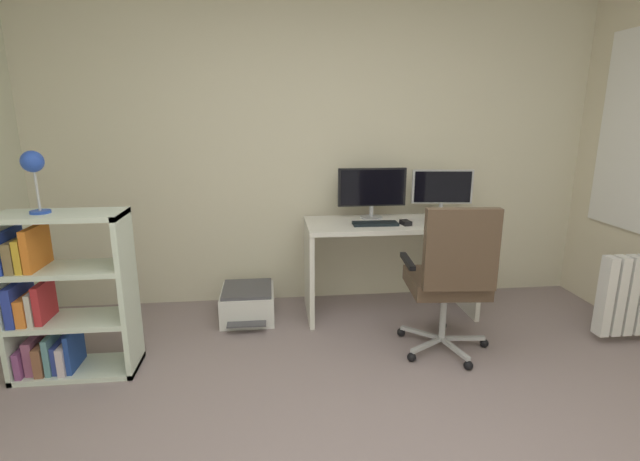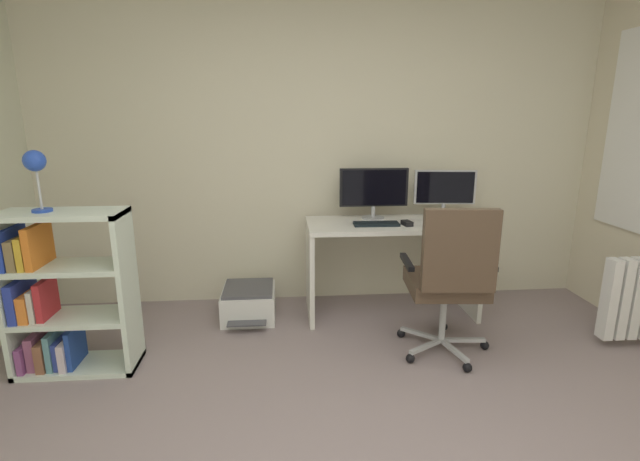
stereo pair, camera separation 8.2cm
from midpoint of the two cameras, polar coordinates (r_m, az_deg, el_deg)
The scene contains 10 objects.
wall_back at distance 3.86m, azimuth -0.97°, elevation 11.23°, with size 4.59×0.10×2.73m, color beige.
desk at distance 3.66m, azimuth 8.04°, elevation -2.13°, with size 1.32×0.57×0.75m.
monitor_main at distance 3.68m, azimuth 5.85°, elevation 5.15°, with size 0.55×0.18×0.40m.
monitor_secondary at distance 3.84m, azimuth 14.35°, elevation 5.03°, with size 0.49×0.18×0.38m.
keyboard at distance 3.49m, azimuth 6.22°, elevation 0.86°, with size 0.34×0.13×0.02m, color black.
computer_mouse at distance 3.52m, azimuth 9.96°, elevation 0.96°, with size 0.06×0.10×0.03m, color black.
office_chair at distance 3.05m, azimuth 15.21°, elevation -5.30°, with size 0.62×0.63×1.03m.
bookshelf at distance 3.23m, azimuth -30.59°, elevation -7.55°, with size 0.72×0.31×1.01m.
desk_lamp at distance 3.06m, azimuth -32.77°, elevation 6.65°, with size 0.12×0.12×0.36m.
printer at distance 3.70m, azimuth -9.61°, elevation -8.90°, with size 0.41×0.53×0.25m.
Camera 1 is at (-0.40, -1.35, 1.55)m, focal length 25.71 mm.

